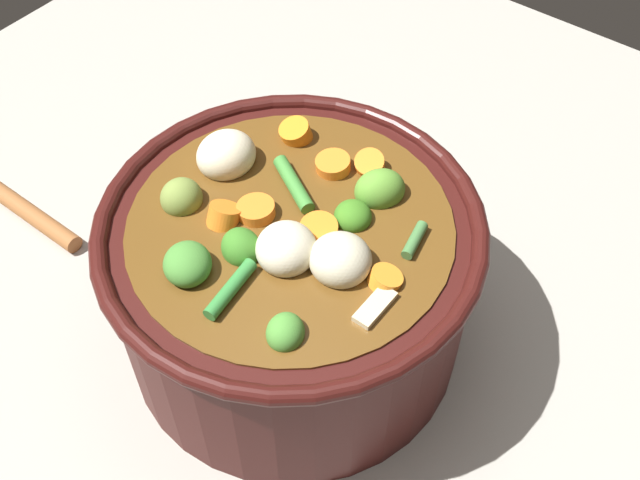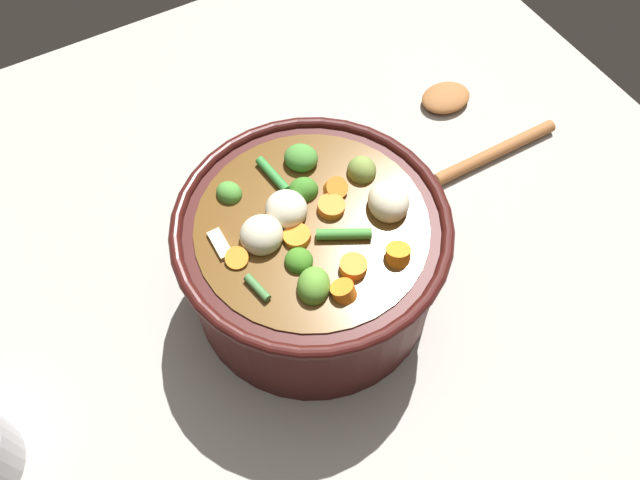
# 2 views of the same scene
# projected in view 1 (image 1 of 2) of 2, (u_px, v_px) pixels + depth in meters

# --- Properties ---
(ground_plane) EXTENTS (1.10, 1.10, 0.00)m
(ground_plane) POSITION_uv_depth(u_px,v_px,m) (295.00, 331.00, 0.66)
(ground_plane) COLOR #9E998E
(cooking_pot) EXTENTS (0.29, 0.29, 0.17)m
(cooking_pot) POSITION_uv_depth(u_px,v_px,m) (292.00, 277.00, 0.60)
(cooking_pot) COLOR #38110F
(cooking_pot) RESTS_ON ground_plane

